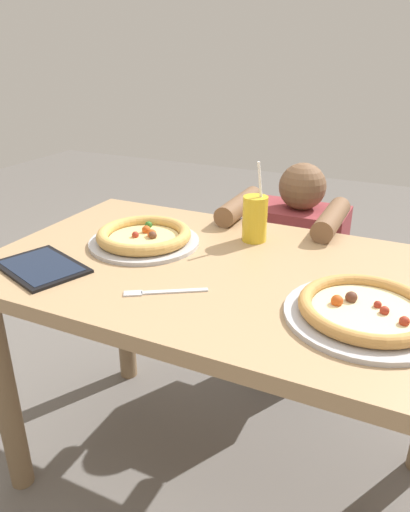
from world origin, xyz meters
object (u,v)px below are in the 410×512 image
(drink_cup_colored, at_px, (255,218))
(tablet, at_px, (42,267))
(fork, at_px, (162,292))
(pizza_far, at_px, (144,237))
(pizza_near, at_px, (366,311))
(diner_seated, at_px, (294,283))

(drink_cup_colored, bearing_deg, tablet, -135.43)
(fork, relative_size, tablet, 0.64)
(pizza_far, relative_size, tablet, 1.15)
(pizza_near, height_order, fork, pizza_near)
(pizza_far, bearing_deg, tablet, -120.20)
(fork, height_order, tablet, tablet)
(tablet, bearing_deg, pizza_near, 7.55)
(pizza_near, distance_m, diner_seated, 0.89)
(pizza_near, height_order, drink_cup_colored, drink_cup_colored)
(pizza_far, distance_m, fork, 0.32)
(pizza_far, relative_size, diner_seated, 0.36)
(fork, xyz_separation_m, diner_seated, (0.11, 0.83, -0.33))
(pizza_far, height_order, fork, pizza_far)
(drink_cup_colored, height_order, fork, drink_cup_colored)
(pizza_far, xyz_separation_m, drink_cup_colored, (0.29, 0.17, 0.05))
(drink_cup_colored, distance_m, fork, 0.43)
(pizza_near, relative_size, fork, 1.94)
(pizza_far, height_order, drink_cup_colored, drink_cup_colored)
(pizza_near, xyz_separation_m, tablet, (-0.81, -0.11, -0.01))
(pizza_near, bearing_deg, pizza_far, 166.62)
(drink_cup_colored, bearing_deg, diner_seated, 85.63)
(tablet, xyz_separation_m, diner_seated, (0.47, 0.85, -0.34))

